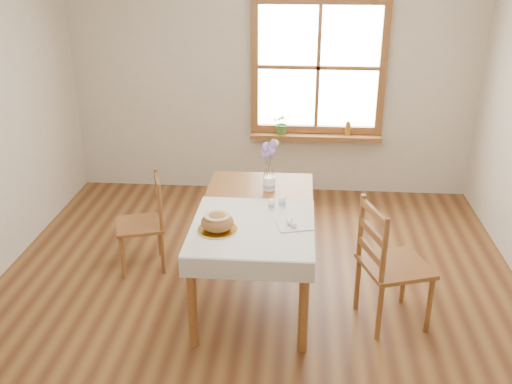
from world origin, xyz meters
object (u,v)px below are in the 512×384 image
(chair_right, at_px, (396,264))
(bread_plate, at_px, (218,230))
(flower_vase, at_px, (269,184))
(chair_left, at_px, (140,223))
(dining_table, at_px, (256,219))

(chair_right, relative_size, bread_plate, 3.57)
(bread_plate, bearing_deg, flower_vase, 67.46)
(chair_left, height_order, chair_right, chair_right)
(chair_right, relative_size, flower_vase, 8.74)
(dining_table, distance_m, chair_right, 1.13)
(bread_plate, relative_size, flower_vase, 2.45)
(chair_left, height_order, bread_plate, chair_left)
(bread_plate, distance_m, flower_vase, 0.86)
(dining_table, height_order, chair_left, chair_left)
(chair_right, bearing_deg, bread_plate, 74.98)
(flower_vase, bearing_deg, dining_table, -101.75)
(dining_table, distance_m, bread_plate, 0.48)
(chair_left, xyz_separation_m, bread_plate, (0.80, -0.72, 0.34))
(flower_vase, bearing_deg, chair_left, -176.24)
(chair_left, distance_m, chair_right, 2.21)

